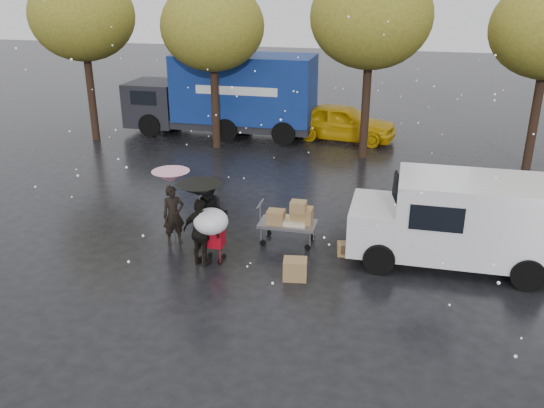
% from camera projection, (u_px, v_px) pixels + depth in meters
% --- Properties ---
extents(ground, '(90.00, 90.00, 0.00)m').
position_uv_depth(ground, '(223.00, 267.00, 14.03)').
color(ground, black).
rests_on(ground, ground).
extents(person_pink, '(0.70, 0.66, 1.60)m').
position_uv_depth(person_pink, '(174.00, 215.00, 15.03)').
color(person_pink, black).
rests_on(person_pink, ground).
extents(person_middle, '(1.01, 0.85, 1.85)m').
position_uv_depth(person_middle, '(211.00, 216.00, 14.67)').
color(person_middle, black).
rests_on(person_middle, ground).
extents(person_black, '(1.08, 0.65, 1.72)m').
position_uv_depth(person_black, '(201.00, 233.00, 13.86)').
color(person_black, black).
rests_on(person_black, ground).
extents(umbrella_pink, '(0.97, 0.97, 2.01)m').
position_uv_depth(umbrella_pink, '(171.00, 177.00, 14.63)').
color(umbrella_pink, '#4C4C4C').
rests_on(umbrella_pink, ground).
extents(umbrella_black, '(1.07, 1.07, 2.11)m').
position_uv_depth(umbrella_black, '(199.00, 190.00, 13.46)').
color(umbrella_black, '#4C4C4C').
rests_on(umbrella_black, ground).
extents(vendor_cart, '(1.52, 0.80, 1.27)m').
position_uv_depth(vendor_cart, '(291.00, 218.00, 15.02)').
color(vendor_cart, slate).
rests_on(vendor_cart, ground).
extents(shopping_cart, '(0.84, 0.84, 1.46)m').
position_uv_depth(shopping_cart, '(211.00, 224.00, 13.83)').
color(shopping_cart, red).
rests_on(shopping_cart, ground).
extents(white_van, '(4.91, 2.18, 2.20)m').
position_uv_depth(white_van, '(460.00, 220.00, 13.82)').
color(white_van, white).
rests_on(white_van, ground).
extents(blue_truck, '(8.30, 2.60, 3.50)m').
position_uv_depth(blue_truck, '(226.00, 95.00, 25.11)').
color(blue_truck, navy).
rests_on(blue_truck, ground).
extents(box_ground_near, '(0.61, 0.51, 0.49)m').
position_uv_depth(box_ground_near, '(295.00, 269.00, 13.43)').
color(box_ground_near, brown).
rests_on(box_ground_near, ground).
extents(box_ground_far, '(0.47, 0.39, 0.32)m').
position_uv_depth(box_ground_far, '(346.00, 249.00, 14.61)').
color(box_ground_far, brown).
rests_on(box_ground_far, ground).
extents(yellow_taxi, '(4.76, 2.46, 1.55)m').
position_uv_depth(yellow_taxi, '(343.00, 122.00, 24.60)').
color(yellow_taxi, '#DAA50B').
rests_on(yellow_taxi, ground).
extents(tree_row, '(21.60, 4.40, 7.12)m').
position_uv_depth(tree_row, '(290.00, 22.00, 21.30)').
color(tree_row, black).
rests_on(tree_row, ground).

